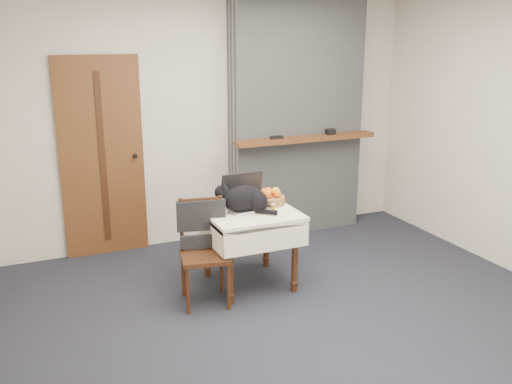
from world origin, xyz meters
The scene contains 12 objects.
ground centered at (0.00, 0.00, 0.00)m, with size 4.50×4.50×0.00m, color black.
room_shell centered at (0.00, 0.46, 1.76)m, with size 4.52×4.01×2.61m.
door centered at (-1.20, 1.97, 1.00)m, with size 0.82×0.10×2.00m.
chimney centered at (0.90, 1.85, 1.30)m, with size 1.62×0.48×2.60m.
side_table centered at (-0.16, 0.67, 0.59)m, with size 0.78×0.78×0.70m.
laptop centered at (-0.14, 0.77, 0.77)m, with size 0.43×0.38×0.30m.
cat centered at (-0.21, 0.65, 0.82)m, with size 0.49×0.40×0.27m.
cream_jar centered at (-0.41, 0.66, 0.73)m, with size 0.06×0.06×0.06m, color white.
pill_bottle centered at (0.02, 0.58, 0.73)m, with size 0.03×0.03×0.07m.
fruit_basket centered at (0.09, 0.77, 0.76)m, with size 0.25×0.25×0.14m.
desk_clutter centered at (0.01, 0.76, 0.70)m, with size 0.13×0.02×0.01m, color black.
chair centered at (-0.63, 0.57, 0.56)m, with size 0.46×0.45×0.88m.
Camera 1 is at (-2.00, -3.72, 2.22)m, focal length 40.00 mm.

